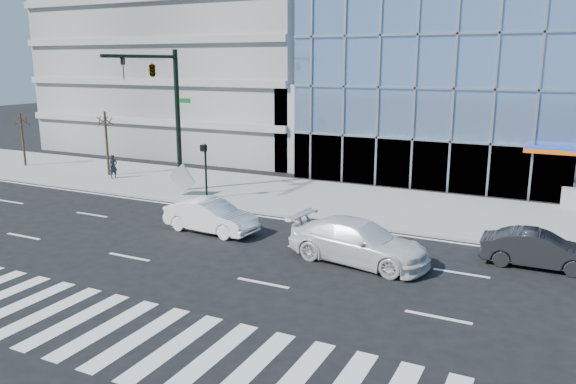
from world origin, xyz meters
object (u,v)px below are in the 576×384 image
ped_signal_post (205,163)px  street_tree_near (105,120)px  street_tree_far (21,120)px  pedestrian (113,166)px  traffic_signal (160,87)px  white_sedan (211,216)px  tilted_panel (182,179)px  dark_sedan (539,249)px  white_suv (359,242)px

ped_signal_post → street_tree_near: (-9.50, 2.56, 1.64)m
ped_signal_post → street_tree_far: (-17.50, 2.56, 1.30)m
street_tree_far → pedestrian: street_tree_far is taller
traffic_signal → street_tree_near: bearing=157.3°
white_sedan → pedestrian: pedestrian is taller
traffic_signal → pedestrian: traffic_signal is taller
street_tree_far → tilted_panel: size_ratio=2.98×
dark_sedan → white_sedan: bearing=96.1°
street_tree_far → dark_sedan: 34.97m
ped_signal_post → white_sedan: 6.00m
street_tree_near → tilted_panel: 8.69m
pedestrian → tilted_panel: bearing=-88.7°
dark_sedan → pedestrian: size_ratio=2.70×
ped_signal_post → white_sedan: ped_signal_post is taller
white_sedan → tilted_panel: (-5.12, 4.74, 0.34)m
traffic_signal → white_sedan: traffic_signal is taller
white_sedan → traffic_signal: bearing=58.8°
street_tree_far → tilted_panel: bearing=-9.0°
dark_sedan → pedestrian: bearing=77.9°
street_tree_near → white_suv: (20.23, -8.00, -2.98)m
ped_signal_post → dark_sedan: size_ratio=0.73×
white_suv → tilted_panel: size_ratio=4.26×
tilted_panel → street_tree_near: bearing=165.1°
ped_signal_post → street_tree_far: 17.73m
white_suv → street_tree_near: bearing=76.3°
street_tree_near → street_tree_far: street_tree_near is taller
white_suv → tilted_panel: bearing=73.9°
white_sedan → tilted_panel: bearing=51.7°
street_tree_near → dark_sedan: size_ratio=1.03×
tilted_panel → dark_sedan: bearing=-6.6°
white_sedan → ped_signal_post: bearing=41.2°
ped_signal_post → street_tree_near: bearing=164.9°
tilted_panel → traffic_signal: bearing=-150.8°
street_tree_far → white_sedan: bearing=-19.0°
white_sedan → dark_sedan: (13.44, 1.71, -0.05)m
traffic_signal → ped_signal_post: bearing=8.5°
ped_signal_post → white_sedan: size_ratio=0.68×
white_suv → white_sedan: bearing=91.9°
white_suv → pedestrian: 20.58m
street_tree_far → white_suv: 29.46m
white_suv → dark_sedan: size_ratio=1.35×
ped_signal_post → street_tree_near: street_tree_near is taller
street_tree_near → white_sedan: size_ratio=0.96×
street_tree_far → white_suv: size_ratio=0.70×
traffic_signal → white_suv: 15.14m
traffic_signal → street_tree_near: traffic_signal is taller
white_sedan → pedestrian: size_ratio=2.89×
traffic_signal → ped_signal_post: (2.50, 0.37, -4.02)m
pedestrian → tilted_panel: tilted_panel is taller
street_tree_near → pedestrian: size_ratio=2.78×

